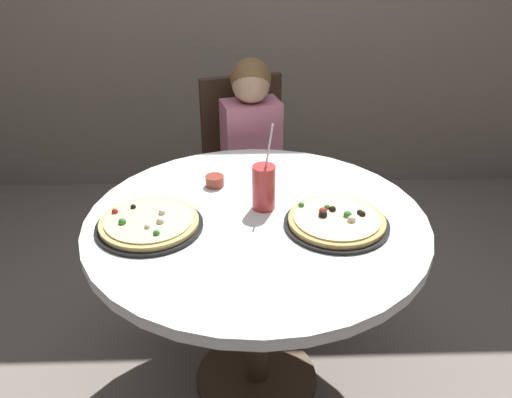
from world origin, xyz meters
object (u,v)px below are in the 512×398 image
object	(u,v)px
pizza_veggie	(337,221)
pizza_cheese	(149,223)
diner_child	(255,189)
soda_cup	(264,187)
dining_table	(256,245)
sauce_bowl	(215,181)
chair_wooden	(246,164)

from	to	relation	value
pizza_veggie	pizza_cheese	world-z (taller)	pizza_veggie
diner_child	soda_cup	bearing A→B (deg)	-89.15
dining_table	diner_child	size ratio (longest dim) A/B	1.08
dining_table	sauce_bowl	xyz separation A→B (m)	(-0.15, 0.25, 0.12)
pizza_cheese	sauce_bowl	distance (m)	0.36
chair_wooden	soda_cup	size ratio (longest dim) A/B	3.10
pizza_cheese	sauce_bowl	xyz separation A→B (m)	(0.21, 0.29, 0.00)
dining_table	pizza_veggie	world-z (taller)	pizza_veggie
chair_wooden	diner_child	distance (m)	0.19
chair_wooden	pizza_veggie	world-z (taller)	chair_wooden
pizza_veggie	soda_cup	size ratio (longest dim) A/B	1.14
dining_table	pizza_cheese	size ratio (longest dim) A/B	3.29
sauce_bowl	dining_table	bearing A→B (deg)	-59.12
dining_table	soda_cup	world-z (taller)	soda_cup
pizza_cheese	soda_cup	bearing A→B (deg)	17.66
dining_table	pizza_cheese	world-z (taller)	pizza_cheese
chair_wooden	pizza_cheese	bearing A→B (deg)	-109.43
pizza_veggie	sauce_bowl	distance (m)	0.51
diner_child	pizza_cheese	bearing A→B (deg)	-115.96
pizza_veggie	sauce_bowl	xyz separation A→B (m)	(-0.41, 0.30, 0.00)
diner_child	pizza_cheese	xyz separation A→B (m)	(-0.37, -0.76, 0.28)
dining_table	chair_wooden	bearing A→B (deg)	91.39
pizza_veggie	pizza_cheese	xyz separation A→B (m)	(-0.62, 0.01, -0.00)
chair_wooden	diner_child	bearing A→B (deg)	-77.33
dining_table	chair_wooden	distance (m)	0.91
chair_wooden	soda_cup	xyz separation A→B (m)	(0.05, -0.82, 0.30)
sauce_bowl	pizza_veggie	bearing A→B (deg)	-36.02
diner_child	pizza_veggie	size ratio (longest dim) A/B	3.10
soda_cup	sauce_bowl	xyz separation A→B (m)	(-0.18, 0.17, -0.06)
pizza_cheese	pizza_veggie	bearing A→B (deg)	-0.65
diner_child	soda_cup	size ratio (longest dim) A/B	3.53
pizza_veggie	sauce_bowl	size ratio (longest dim) A/B	4.99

